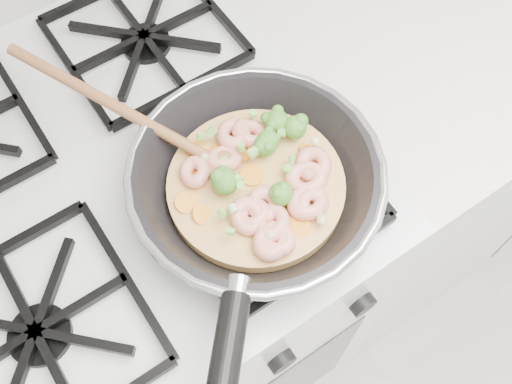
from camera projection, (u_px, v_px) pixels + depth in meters
stove at (154, 285)px, 1.14m from camera, size 0.60×0.60×0.92m
counter_right at (459, 99)px, 1.36m from camera, size 1.00×0.60×0.90m
skillet at (255, 184)px, 0.68m from camera, size 0.37×0.54×0.10m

